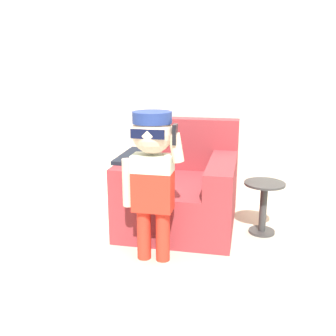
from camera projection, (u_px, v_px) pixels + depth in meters
ground_plane at (155, 221)px, 3.43m from camera, size 10.00×10.00×0.00m
wall_back at (170, 67)px, 3.73m from camera, size 10.00×0.05×2.60m
armchair at (181, 189)px, 3.35m from camera, size 0.93×1.02×0.85m
person_child at (152, 164)px, 2.60m from camera, size 0.42×0.32×1.04m
side_table at (264, 203)px, 3.13m from camera, size 0.32×0.32×0.43m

